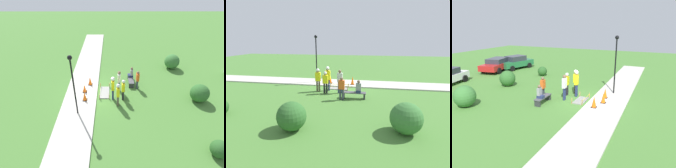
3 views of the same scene
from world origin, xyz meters
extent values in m
plane|color=#477A33|center=(0.00, 0.00, 0.00)|extent=(60.00, 60.00, 0.00)
cube|color=#BCB7AD|center=(0.00, -1.23, 0.05)|extent=(28.00, 2.46, 0.10)
cube|color=gray|center=(-0.08, 0.59, 0.03)|extent=(1.55, 0.73, 0.06)
cube|color=tan|center=(-0.86, 0.23, 0.20)|extent=(0.05, 0.05, 0.40)
cube|color=tan|center=(0.70, 0.23, 0.20)|extent=(0.05, 0.05, 0.40)
cube|color=tan|center=(-0.86, 0.96, 0.20)|extent=(0.05, 0.05, 0.40)
cube|color=tan|center=(0.70, 0.96, 0.20)|extent=(0.05, 0.05, 0.40)
cube|color=yellow|center=(-0.08, 0.23, 0.30)|extent=(1.55, 0.00, 0.04)
cube|color=black|center=(-1.11, -0.65, 0.11)|extent=(0.34, 0.34, 0.02)
cone|color=orange|center=(-1.11, -0.65, 0.47)|extent=(0.29, 0.29, 0.70)
cube|color=black|center=(-0.08, -0.99, 0.11)|extent=(0.34, 0.34, 0.02)
cone|color=orange|center=(-0.08, -0.99, 0.44)|extent=(0.29, 0.29, 0.64)
cube|color=black|center=(0.95, -0.85, 0.11)|extent=(0.34, 0.34, 0.02)
cone|color=orange|center=(0.95, -0.85, 0.47)|extent=(0.29, 0.29, 0.68)
cube|color=#2D2D33|center=(-2.25, 2.78, 0.20)|extent=(0.12, 0.40, 0.40)
cube|color=#2D2D33|center=(-0.81, 2.78, 0.20)|extent=(0.12, 0.40, 0.40)
cube|color=#4C4C51|center=(-1.53, 2.78, 0.43)|extent=(1.64, 0.44, 0.06)
cube|color=navy|center=(-1.84, 2.78, 0.55)|extent=(0.34, 0.44, 0.18)
cube|color=gray|center=(-1.84, 2.86, 0.89)|extent=(0.36, 0.20, 0.50)
sphere|color=brown|center=(-1.84, 2.86, 1.24)|extent=(0.21, 0.21, 0.21)
cylinder|color=navy|center=(0.61, 1.24, 0.45)|extent=(0.14, 0.14, 0.91)
cylinder|color=navy|center=(0.79, 1.24, 0.45)|extent=(0.14, 0.14, 0.91)
cube|color=yellow|center=(0.70, 1.24, 1.27)|extent=(0.40, 0.22, 0.72)
sphere|color=#A37A5B|center=(0.70, 1.24, 1.75)|extent=(0.25, 0.25, 0.25)
sphere|color=white|center=(0.70, 1.24, 1.82)|extent=(0.28, 0.28, 0.28)
cylinder|color=brown|center=(1.30, 1.59, 0.43)|extent=(0.14, 0.14, 0.85)
cylinder|color=brown|center=(1.48, 1.59, 0.43)|extent=(0.14, 0.14, 0.85)
cube|color=yellow|center=(1.39, 1.59, 1.19)|extent=(0.40, 0.22, 0.68)
sphere|color=brown|center=(1.39, 1.59, 1.65)|extent=(0.23, 0.23, 0.23)
sphere|color=white|center=(1.39, 1.59, 1.71)|extent=(0.27, 0.27, 0.27)
cylinder|color=black|center=(0.62, 1.99, 0.40)|extent=(0.14, 0.14, 0.79)
cylinder|color=black|center=(0.80, 1.99, 0.40)|extent=(0.14, 0.14, 0.79)
cube|color=yellow|center=(0.71, 1.99, 1.11)|extent=(0.40, 0.22, 0.63)
sphere|color=#A37A5B|center=(0.71, 1.99, 1.53)|extent=(0.21, 0.21, 0.21)
sphere|color=white|center=(0.71, 1.99, 1.59)|extent=(0.25, 0.25, 0.25)
cylinder|color=#383D47|center=(-0.81, 3.23, 0.39)|extent=(0.14, 0.14, 0.77)
cylinder|color=#383D47|center=(-0.63, 3.23, 0.39)|extent=(0.14, 0.14, 0.77)
cube|color=#E55B1E|center=(-0.72, 3.23, 1.08)|extent=(0.40, 0.22, 0.61)
sphere|color=brown|center=(-0.72, 3.23, 1.49)|extent=(0.21, 0.21, 0.21)
cylinder|color=navy|center=(-0.45, 1.72, 0.44)|extent=(0.14, 0.14, 0.88)
cylinder|color=navy|center=(-0.27, 1.72, 0.44)|extent=(0.14, 0.14, 0.88)
cube|color=silver|center=(-0.36, 1.72, 1.23)|extent=(0.40, 0.22, 0.70)
sphere|color=brown|center=(-0.36, 1.72, 1.70)|extent=(0.24, 0.24, 0.24)
cylinder|color=black|center=(2.32, -1.17, 2.12)|extent=(0.10, 0.10, 4.04)
sphere|color=black|center=(2.32, -1.17, 4.24)|extent=(0.28, 0.28, 0.28)
sphere|color=#387033|center=(-4.16, 7.01, 0.71)|extent=(1.41, 1.41, 1.41)
sphere|color=#285623|center=(5.45, 6.82, 0.47)|extent=(0.95, 0.95, 0.95)
sphere|color=#2D6028|center=(0.88, 7.61, 0.67)|extent=(1.34, 1.34, 1.34)
camera|label=1|loc=(11.07, 1.15, 8.44)|focal=28.00mm
camera|label=2|loc=(-2.44, 14.40, 4.07)|focal=28.00mm
camera|label=3|loc=(-13.59, -4.23, 5.21)|focal=35.00mm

